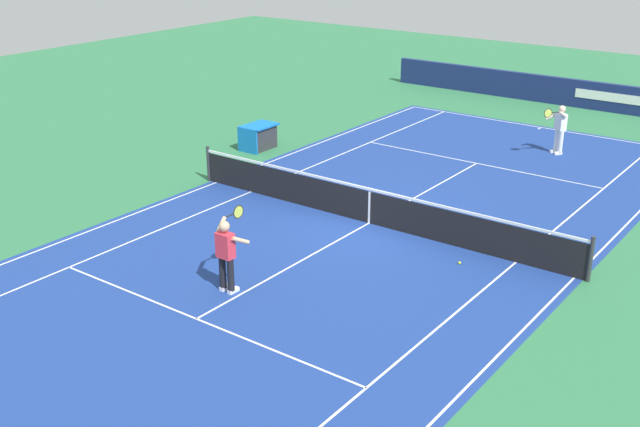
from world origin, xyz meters
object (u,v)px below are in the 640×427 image
at_px(tennis_net, 370,206).
at_px(tennis_player_far, 559,127).
at_px(equipment_cart_tarped, 258,137).
at_px(tennis_ball, 460,263).
at_px(tennis_player_near, 226,252).

distance_m(tennis_net, tennis_player_far, 9.16).
bearing_deg(equipment_cart_tarped, tennis_ball, 66.34).
relative_size(tennis_net, equipment_cart_tarped, 9.36).
xyz_separation_m(tennis_player_near, equipment_cart_tarped, (-8.54, -6.44, -0.49)).
bearing_deg(tennis_ball, tennis_player_near, -38.94).
distance_m(tennis_player_far, equipment_cart_tarped, 10.13).
bearing_deg(tennis_player_far, tennis_ball, 8.05).
distance_m(tennis_ball, equipment_cart_tarped, 10.76).
bearing_deg(tennis_player_near, tennis_player_far, 171.87).
xyz_separation_m(tennis_net, equipment_cart_tarped, (-3.43, -6.76, -0.05)).
distance_m(tennis_player_near, tennis_player_far, 14.24).
relative_size(tennis_net, tennis_player_near, 6.89).
bearing_deg(tennis_player_near, equipment_cart_tarped, -142.98).
distance_m(tennis_net, tennis_player_near, 5.13).
xyz_separation_m(tennis_player_far, tennis_ball, (9.88, 1.40, -0.90)).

